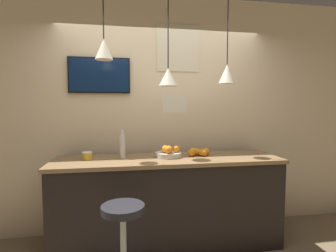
{
  "coord_description": "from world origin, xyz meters",
  "views": [
    {
      "loc": [
        -0.48,
        -2.14,
        1.55
      ],
      "look_at": [
        0.0,
        0.67,
        1.33
      ],
      "focal_mm": 28.0,
      "sensor_mm": 36.0,
      "label": 1
    }
  ],
  "objects_px": {
    "bar_stool": "(123,238)",
    "spread_jar": "(87,156)",
    "fruit_bowl": "(169,153)",
    "mounted_tv": "(99,75)",
    "juice_bottle": "(122,146)"
  },
  "relations": [
    {
      "from": "bar_stool",
      "to": "spread_jar",
      "type": "height_order",
      "value": "spread_jar"
    },
    {
      "from": "juice_bottle",
      "to": "mounted_tv",
      "type": "xyz_separation_m",
      "value": [
        -0.26,
        0.37,
        0.8
      ]
    },
    {
      "from": "mounted_tv",
      "to": "juice_bottle",
      "type": "bearing_deg",
      "value": -55.08
    },
    {
      "from": "bar_stool",
      "to": "fruit_bowl",
      "type": "relative_size",
      "value": 2.59
    },
    {
      "from": "mounted_tv",
      "to": "spread_jar",
      "type": "bearing_deg",
      "value": -106.63
    },
    {
      "from": "bar_stool",
      "to": "mounted_tv",
      "type": "height_order",
      "value": "mounted_tv"
    },
    {
      "from": "fruit_bowl",
      "to": "bar_stool",
      "type": "bearing_deg",
      "value": -124.09
    },
    {
      "from": "fruit_bowl",
      "to": "juice_bottle",
      "type": "height_order",
      "value": "juice_bottle"
    },
    {
      "from": "fruit_bowl",
      "to": "mounted_tv",
      "type": "relative_size",
      "value": 0.41
    },
    {
      "from": "juice_bottle",
      "to": "fruit_bowl",
      "type": "bearing_deg",
      "value": -1.55
    },
    {
      "from": "bar_stool",
      "to": "spread_jar",
      "type": "bearing_deg",
      "value": 115.96
    },
    {
      "from": "fruit_bowl",
      "to": "spread_jar",
      "type": "bearing_deg",
      "value": 179.1
    },
    {
      "from": "bar_stool",
      "to": "juice_bottle",
      "type": "distance_m",
      "value": 0.99
    },
    {
      "from": "fruit_bowl",
      "to": "spread_jar",
      "type": "relative_size",
      "value": 2.77
    },
    {
      "from": "mounted_tv",
      "to": "fruit_bowl",
      "type": "bearing_deg",
      "value": -26.71
    }
  ]
}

